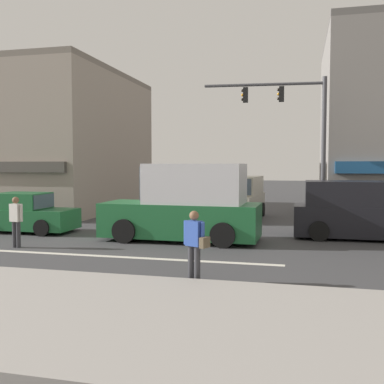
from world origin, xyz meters
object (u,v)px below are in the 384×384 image
object	(u,v)px
van_approaching_near	(356,211)
pedestrian_foreground_with_bag	(195,242)
van_crossing_rightbound	(240,199)
traffic_light_mast	(299,128)
sedan_parked_curbside	(25,214)
box_truck_waiting_far	(186,206)
utility_pole_near_left	(59,132)
pedestrian_mid_crossing	(16,219)

from	to	relation	value
van_approaching_near	pedestrian_foreground_with_bag	size ratio (longest dim) A/B	2.75
van_crossing_rightbound	traffic_light_mast	bearing A→B (deg)	-52.40
traffic_light_mast	van_approaching_near	xyz separation A→B (m)	(2.09, -1.34, -3.17)
sedan_parked_curbside	van_approaching_near	distance (m)	12.88
box_truck_waiting_far	pedestrian_foreground_with_bag	world-z (taller)	box_truck_waiting_far
utility_pole_near_left	pedestrian_foreground_with_bag	bearing A→B (deg)	-48.16
sedan_parked_curbside	pedestrian_mid_crossing	bearing A→B (deg)	-59.99
pedestrian_mid_crossing	utility_pole_near_left	bearing A→B (deg)	110.84
traffic_light_mast	pedestrian_mid_crossing	distance (m)	11.15
van_approaching_near	sedan_parked_curbside	bearing A→B (deg)	-173.62
sedan_parked_curbside	box_truck_waiting_far	bearing A→B (deg)	-4.26
utility_pole_near_left	pedestrian_foreground_with_bag	world-z (taller)	utility_pole_near_left
traffic_light_mast	van_crossing_rightbound	world-z (taller)	traffic_light_mast
van_crossing_rightbound	pedestrian_mid_crossing	bearing A→B (deg)	-122.43
traffic_light_mast	van_crossing_rightbound	bearing A→B (deg)	127.60
box_truck_waiting_far	traffic_light_mast	bearing A→B (deg)	40.46
utility_pole_near_left	box_truck_waiting_far	distance (m)	10.25
utility_pole_near_left	sedan_parked_curbside	size ratio (longest dim) A/B	2.05
utility_pole_near_left	van_approaching_near	bearing A→B (deg)	-13.92
pedestrian_mid_crossing	box_truck_waiting_far	bearing A→B (deg)	26.81
traffic_light_mast	van_crossing_rightbound	distance (m)	5.65
van_crossing_rightbound	sedan_parked_curbside	distance (m)	10.19
utility_pole_near_left	van_approaching_near	size ratio (longest dim) A/B	1.83
utility_pole_near_left	van_approaching_near	xyz separation A→B (m)	(14.06, -3.49, -3.36)
sedan_parked_curbside	van_crossing_rightbound	bearing A→B (deg)	39.54
sedan_parked_curbside	pedestrian_foreground_with_bag	world-z (taller)	pedestrian_foreground_with_bag
pedestrian_foreground_with_bag	traffic_light_mast	bearing A→B (deg)	75.65
pedestrian_foreground_with_bag	pedestrian_mid_crossing	distance (m)	7.29
traffic_light_mast	box_truck_waiting_far	world-z (taller)	traffic_light_mast
traffic_light_mast	pedestrian_foreground_with_bag	bearing A→B (deg)	-104.35
utility_pole_near_left	van_approaching_near	distance (m)	14.87
traffic_light_mast	sedan_parked_curbside	distance (m)	11.59
sedan_parked_curbside	pedestrian_mid_crossing	world-z (taller)	pedestrian_mid_crossing
pedestrian_mid_crossing	van_crossing_rightbound	bearing A→B (deg)	57.57
utility_pole_near_left	traffic_light_mast	bearing A→B (deg)	-10.14
van_crossing_rightbound	pedestrian_foreground_with_bag	distance (m)	12.46
utility_pole_near_left	pedestrian_mid_crossing	xyz separation A→B (m)	(3.04, -7.99, -3.41)
traffic_light_mast	sedan_parked_curbside	xyz separation A→B (m)	(-10.71, -2.77, -3.46)
pedestrian_foreground_with_bag	pedestrian_mid_crossing	bearing A→B (deg)	156.69
utility_pole_near_left	sedan_parked_curbside	bearing A→B (deg)	-75.57
utility_pole_near_left	van_crossing_rightbound	world-z (taller)	utility_pole_near_left
box_truck_waiting_far	pedestrian_foreground_with_bag	size ratio (longest dim) A/B	3.38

